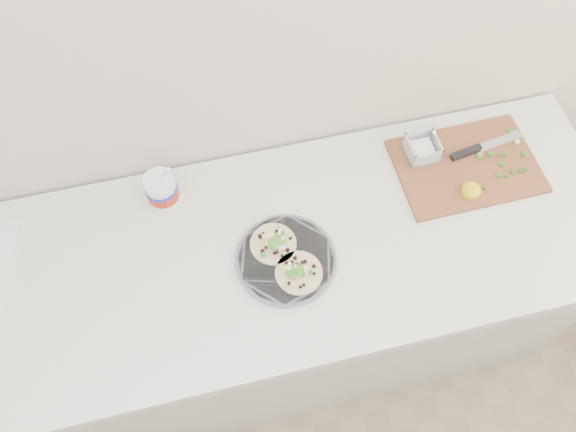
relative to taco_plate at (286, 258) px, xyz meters
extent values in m
cube|color=beige|center=(-0.26, 0.35, 0.38)|extent=(3.50, 0.05, 2.60)
cube|color=beige|center=(-0.26, 0.06, -0.49)|extent=(2.40, 0.62, 0.86)
cube|color=silver|center=(-0.26, 0.04, -0.04)|extent=(2.44, 0.66, 0.04)
cylinder|color=#5B5C62|center=(0.00, 0.00, -0.01)|extent=(0.26, 0.26, 0.01)
cylinder|color=#5B5C62|center=(0.00, 0.00, -0.01)|extent=(0.27, 0.27, 0.00)
cylinder|color=white|center=(-0.29, 0.27, 0.04)|extent=(0.09, 0.09, 0.11)
cylinder|color=#AB2213|center=(-0.29, 0.27, 0.03)|extent=(0.09, 0.09, 0.04)
cylinder|color=#192D99|center=(-0.29, 0.27, 0.05)|extent=(0.09, 0.09, 0.01)
cube|color=brown|center=(0.59, 0.17, -0.01)|extent=(0.41, 0.29, 0.01)
cube|color=white|center=(0.47, 0.24, 0.01)|extent=(0.06, 0.06, 0.03)
ellipsoid|color=yellow|center=(0.56, 0.08, 0.01)|extent=(0.06, 0.06, 0.05)
cube|color=silver|center=(0.71, 0.22, 0.00)|extent=(0.15, 0.05, 0.00)
cube|color=black|center=(0.60, 0.21, 0.00)|extent=(0.10, 0.04, 0.02)
camera|label=1|loc=(-0.14, -0.60, 1.36)|focal=35.00mm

